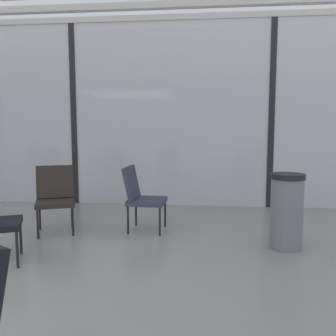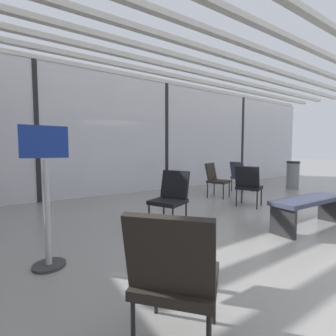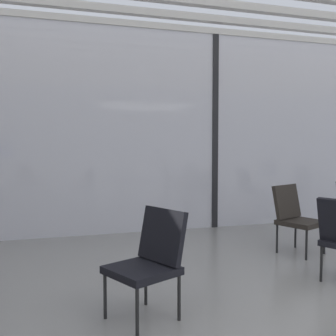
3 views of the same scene
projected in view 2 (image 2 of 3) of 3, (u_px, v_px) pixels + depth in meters
The scene contains 14 objects.
glass_curtain_wall at pixel (166, 137), 7.29m from camera, with size 14.00×0.08×3.22m, color silver.
window_mullion_0 at pixel (37, 132), 5.38m from camera, with size 0.10×0.12×3.22m, color black.
window_mullion_1 at pixel (166, 137), 7.29m from camera, with size 0.10×0.12×3.22m, color black.
window_mullion_2 at pixel (242, 140), 9.19m from camera, with size 0.10×0.12×3.22m, color black.
ceiling_slats at pixel (261, 39), 4.41m from camera, with size 13.72×6.72×0.10m.
parked_airplane at pixel (89, 129), 10.05m from camera, with size 12.48×4.24×4.24m.
lounge_chair_0 at pixel (171, 195), 3.73m from camera, with size 0.68×0.66×0.87m.
lounge_chair_1 at pixel (175, 272), 1.37m from camera, with size 0.71×0.71×0.87m.
lounge_chair_2 at pixel (248, 184), 4.99m from camera, with size 0.68×0.65×0.87m.
lounge_chair_3 at pixel (240, 175), 6.82m from camera, with size 0.55×0.51×0.87m.
lounge_chair_4 at pixel (215, 178), 6.09m from camera, with size 0.64×0.67×0.87m.
waiting_bench at pixel (309, 205), 3.62m from camera, with size 1.51×0.44×0.47m.
trash_bin at pixel (293, 175), 7.34m from camera, with size 0.38×0.38×0.86m.
info_sign at pixel (47, 202), 2.38m from camera, with size 0.44×0.32×1.44m.
Camera 2 is at (-3.96, -0.98, 1.20)m, focal length 25.28 mm.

